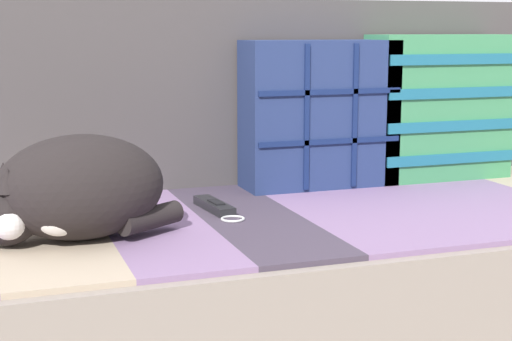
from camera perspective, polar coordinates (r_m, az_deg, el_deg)
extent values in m
cube|color=gray|center=(1.85, 8.02, -10.87)|extent=(2.11, 0.83, 0.17)
cube|color=gray|center=(1.79, 8.16, -5.48)|extent=(2.07, 0.81, 0.19)
cube|color=tan|center=(1.56, -14.80, -4.29)|extent=(0.20, 0.73, 0.01)
cube|color=gray|center=(1.59, -7.63, -3.79)|extent=(0.20, 0.73, 0.01)
cube|color=#423847|center=(1.64, -0.80, -3.27)|extent=(0.20, 0.73, 0.01)
cube|color=gray|center=(1.71, 5.54, -2.73)|extent=(0.20, 0.73, 0.01)
cube|color=gray|center=(1.80, 11.29, -2.22)|extent=(0.20, 0.73, 0.01)
cube|color=gray|center=(1.91, 16.44, -1.74)|extent=(0.20, 0.73, 0.01)
cube|color=#474242|center=(2.04, 3.93, 5.92)|extent=(2.07, 0.14, 0.45)
cube|color=navy|center=(1.90, 4.62, 4.12)|extent=(0.37, 0.13, 0.35)
cube|color=navy|center=(1.84, 5.45, 2.11)|extent=(0.36, 0.01, 0.01)
cube|color=navy|center=(1.81, 3.71, 3.84)|extent=(0.01, 0.01, 0.34)
cube|color=navy|center=(1.83, 5.51, 5.71)|extent=(0.36, 0.01, 0.01)
cube|color=navy|center=(1.86, 7.21, 3.96)|extent=(0.01, 0.01, 0.34)
cube|color=#3D8956|center=(2.05, 13.12, 4.52)|extent=(0.37, 0.13, 0.36)
cube|color=#1E667F|center=(2.01, 14.01, 0.84)|extent=(0.36, 0.01, 0.03)
cube|color=#1E667F|center=(2.00, 14.11, 3.16)|extent=(0.36, 0.01, 0.03)
cube|color=#1E667F|center=(1.99, 14.21, 5.49)|extent=(0.36, 0.01, 0.03)
cube|color=#1E667F|center=(1.99, 14.32, 7.84)|extent=(0.36, 0.01, 0.03)
ellipsoid|color=black|center=(1.45, -12.61, -1.18)|extent=(0.32, 0.23, 0.19)
sphere|color=black|center=(1.44, -17.60, -2.98)|extent=(0.11, 0.11, 0.11)
sphere|color=white|center=(1.41, -17.54, -3.59)|extent=(0.06, 0.06, 0.06)
ellipsoid|color=white|center=(1.39, -14.11, -2.93)|extent=(0.09, 0.05, 0.09)
cylinder|color=black|center=(1.46, -7.69, -3.43)|extent=(0.14, 0.11, 0.04)
cone|color=black|center=(1.40, -17.59, -0.68)|extent=(0.04, 0.04, 0.04)
cone|color=black|center=(1.46, -17.89, -0.25)|extent=(0.04, 0.04, 0.04)
cube|color=black|center=(1.66, -3.07, -2.58)|extent=(0.05, 0.16, 0.02)
cube|color=black|center=(1.65, -2.92, -2.30)|extent=(0.03, 0.06, 0.00)
cube|color=black|center=(1.73, -3.98, -2.09)|extent=(0.03, 0.01, 0.02)
torus|color=silver|center=(1.57, -1.70, -3.53)|extent=(0.05, 0.05, 0.01)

